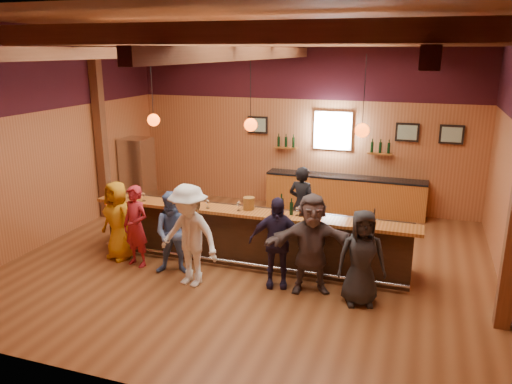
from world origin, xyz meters
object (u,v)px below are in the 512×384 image
at_px(bottle_a, 281,205).
at_px(bar_counter, 254,235).
at_px(customer_white, 189,236).
at_px(customer_brown, 311,244).
at_px(ice_bucket, 249,203).
at_px(stainless_fridge, 138,172).
at_px(customer_denim, 175,233).
at_px(customer_navy, 276,242).
at_px(customer_orange, 118,221).
at_px(customer_redvest, 136,226).
at_px(customer_dark, 362,258).
at_px(bartender, 302,205).
at_px(back_bar_cabinet, 344,194).

bearing_deg(bottle_a, bar_counter, 160.57).
distance_m(customer_white, customer_brown, 2.11).
bearing_deg(ice_bucket, customer_brown, -27.51).
xyz_separation_m(stainless_fridge, bottle_a, (4.72, -2.66, 0.35)).
distance_m(customer_brown, bottle_a, 1.11).
xyz_separation_m(customer_denim, customer_navy, (1.91, 0.11, 0.03)).
bearing_deg(customer_white, ice_bucket, 72.37).
relative_size(customer_orange, customer_white, 0.86).
relative_size(customer_redvest, customer_brown, 0.91).
height_order(customer_orange, customer_dark, customer_dark).
xyz_separation_m(customer_redvest, customer_navy, (2.77, 0.03, 0.02)).
bearing_deg(bartender, bar_counter, 76.01).
xyz_separation_m(customer_orange, customer_dark, (4.77, -0.31, 0.01)).
distance_m(back_bar_cabinet, customer_dark, 4.81).
bearing_deg(bottle_a, customer_white, -138.12).
height_order(back_bar_cabinet, customer_navy, customer_navy).
distance_m(stainless_fridge, bartender, 4.93).
relative_size(customer_white, bottle_a, 5.05).
xyz_separation_m(customer_redvest, bartender, (2.70, 2.17, 0.05)).
bearing_deg(customer_brown, bottle_a, 116.48).
bearing_deg(customer_redvest, customer_brown, 14.16).
bearing_deg(ice_bucket, customer_navy, -43.23).
height_order(customer_denim, customer_navy, customer_navy).
height_order(customer_brown, bartender, customer_brown).
bearing_deg(customer_dark, stainless_fridge, 133.60).
relative_size(stainless_fridge, customer_redvest, 1.14).
xyz_separation_m(customer_orange, customer_brown, (3.91, -0.15, 0.08)).
relative_size(back_bar_cabinet, customer_orange, 2.54).
bearing_deg(customer_white, bar_counter, 75.79).
bearing_deg(customer_navy, customer_redvest, 165.76).
xyz_separation_m(customer_navy, customer_dark, (1.48, -0.17, -0.01)).
height_order(stainless_fridge, customer_dark, stainless_fridge).
height_order(customer_orange, customer_redvest, customer_redvest).
height_order(customer_denim, bottle_a, customer_denim).
height_order(customer_navy, bottle_a, customer_navy).
distance_m(bar_counter, customer_orange, 2.69).
bearing_deg(bartender, customer_navy, 106.61).
height_order(customer_denim, customer_white, customer_white).
distance_m(customer_redvest, customer_white, 1.41).
bearing_deg(back_bar_cabinet, customer_white, -110.90).
xyz_separation_m(bar_counter, customer_denim, (-1.18, -1.05, 0.26)).
distance_m(customer_redvest, customer_denim, 0.87).
distance_m(customer_orange, customer_navy, 3.29).
relative_size(customer_orange, bartender, 0.94).
distance_m(stainless_fridge, bottle_a, 5.43).
distance_m(back_bar_cabinet, customer_redvest, 5.58).
xyz_separation_m(customer_redvest, customer_denim, (0.86, -0.08, -0.01)).
height_order(stainless_fridge, customer_navy, stainless_fridge).
height_order(ice_bucket, bottle_a, bottle_a).
bearing_deg(bottle_a, customer_denim, -154.83).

